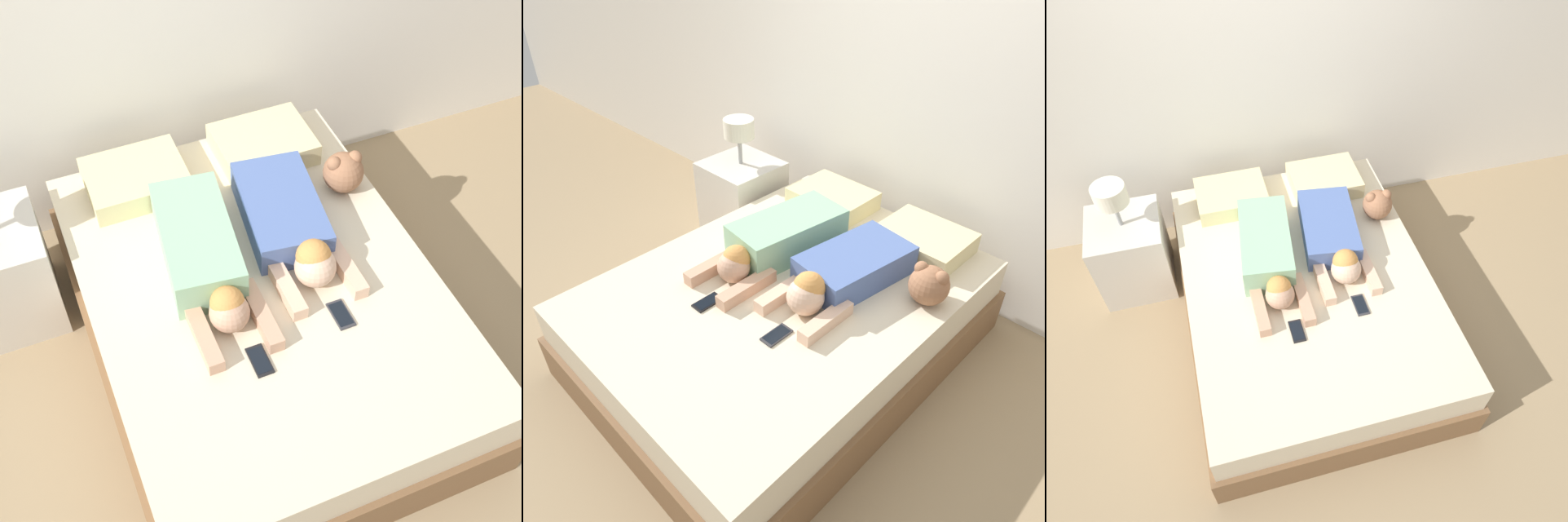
# 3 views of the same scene
# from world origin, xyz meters

# --- Properties ---
(ground_plane) EXTENTS (12.00, 12.00, 0.00)m
(ground_plane) POSITION_xyz_m (0.00, 0.00, 0.00)
(ground_plane) COLOR #9E8460
(wall_back) EXTENTS (12.00, 0.06, 2.60)m
(wall_back) POSITION_xyz_m (0.00, 1.21, 1.30)
(wall_back) COLOR white
(wall_back) RESTS_ON ground_plane
(bed) EXTENTS (1.60, 2.13, 0.50)m
(bed) POSITION_xyz_m (0.00, 0.00, 0.24)
(bed) COLOR brown
(bed) RESTS_ON ground_plane
(pillow_head_left) EXTENTS (0.50, 0.40, 0.12)m
(pillow_head_left) POSITION_xyz_m (-0.35, 0.81, 0.56)
(pillow_head_left) COLOR beige
(pillow_head_left) RESTS_ON bed
(pillow_head_right) EXTENTS (0.50, 0.40, 0.12)m
(pillow_head_right) POSITION_xyz_m (0.35, 0.81, 0.56)
(pillow_head_right) COLOR beige
(pillow_head_right) RESTS_ON bed
(person_left) EXTENTS (0.40, 0.97, 0.21)m
(person_left) POSITION_xyz_m (-0.21, 0.15, 0.60)
(person_left) COLOR #8CBF99
(person_left) RESTS_ON bed
(person_right) EXTENTS (0.43, 0.89, 0.22)m
(person_right) POSITION_xyz_m (0.23, 0.19, 0.58)
(person_right) COLOR #4C66A5
(person_right) RESTS_ON bed
(cell_phone_left) EXTENTS (0.08, 0.15, 0.01)m
(cell_phone_left) POSITION_xyz_m (-0.17, -0.39, 0.50)
(cell_phone_left) COLOR black
(cell_phone_left) RESTS_ON bed
(cell_phone_right) EXTENTS (0.08, 0.15, 0.01)m
(cell_phone_right) POSITION_xyz_m (0.25, -0.31, 0.50)
(cell_phone_right) COLOR #2D2D33
(cell_phone_right) RESTS_ON bed
(plush_toy) EXTENTS (0.21, 0.21, 0.22)m
(plush_toy) POSITION_xyz_m (0.62, 0.41, 0.60)
(plush_toy) COLOR #996647
(plush_toy) RESTS_ON bed
(nightstand) EXTENTS (0.50, 0.50, 0.93)m
(nightstand) POSITION_xyz_m (-1.12, 0.68, 0.32)
(nightstand) COLOR beige
(nightstand) RESTS_ON ground_plane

